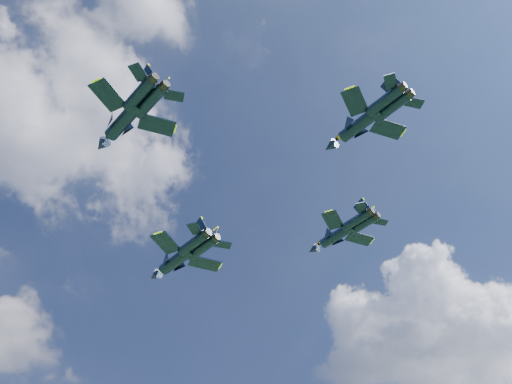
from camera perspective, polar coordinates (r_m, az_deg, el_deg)
The scene contains 4 objects.
jet_lead at distance 94.44m, azimuth -8.07°, elevation -6.81°, with size 13.24×17.61×4.15m.
jet_left at distance 73.23m, azimuth -13.22°, elevation 6.83°, with size 11.85×15.60×3.68m.
jet_right at distance 93.82m, azimuth 7.92°, elevation -4.37°, with size 11.31×15.06×3.55m.
jet_slot at distance 75.65m, azimuth 10.13°, elevation 6.55°, with size 11.22×14.86×3.50m.
Camera 1 is at (-24.34, -54.40, 3.03)m, focal length 40.00 mm.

